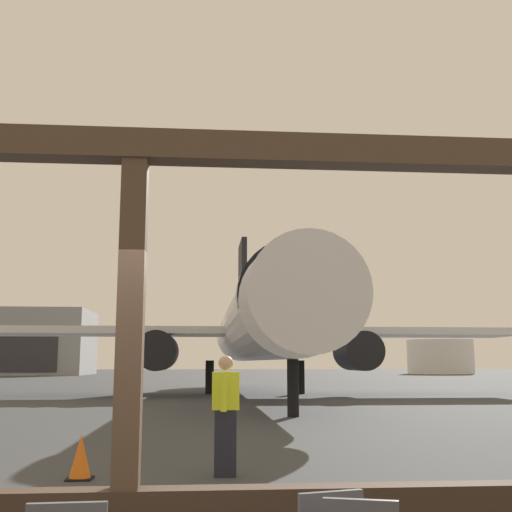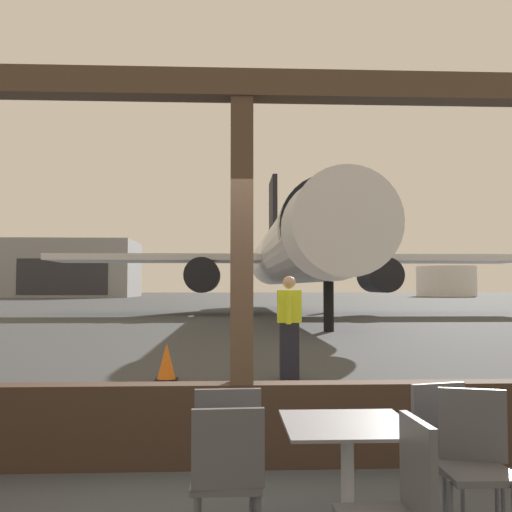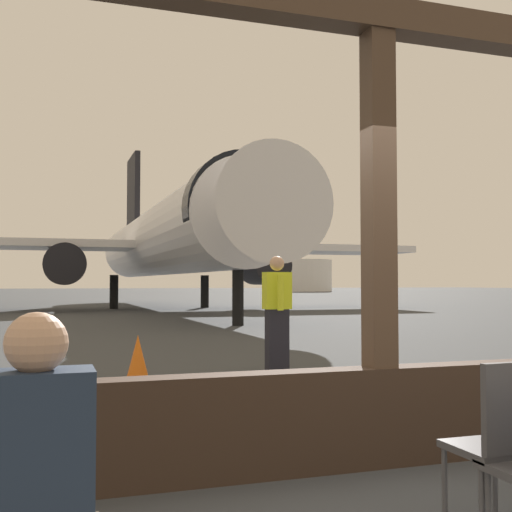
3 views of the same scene
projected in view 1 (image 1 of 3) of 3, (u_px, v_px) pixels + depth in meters
name	position (u px, v px, depth m)	size (l,w,h in m)	color
ground_plane	(194.00, 387.00, 43.94)	(220.00, 220.00, 0.00)	#383A3D
window_frame	(128.00, 420.00, 4.82)	(7.21, 0.24, 3.48)	#38281E
airplane	(259.00, 325.00, 31.85)	(27.12, 31.42, 10.23)	silver
ground_crew_worker	(225.00, 413.00, 9.43)	(0.40, 0.57, 1.74)	black
traffic_cone	(81.00, 458.00, 9.11)	(0.36, 0.36, 0.62)	orange
distant_hangar	(20.00, 342.00, 85.90)	(18.31, 13.30, 8.57)	gray
fuel_storage_tank	(440.00, 357.00, 93.23)	(9.47, 9.47, 4.88)	white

